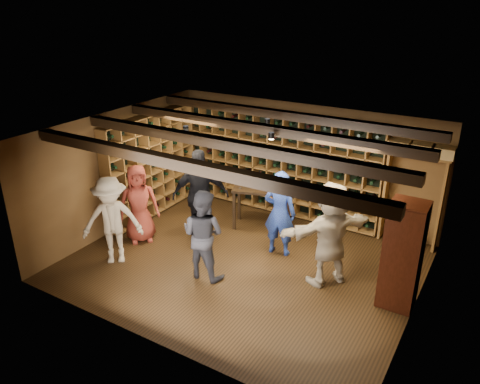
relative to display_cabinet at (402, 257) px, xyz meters
The scene contains 13 objects.
ground 2.85m from the display_cabinet, behind, with size 6.00×6.00×0.00m, color #33200E.
room_shell 3.14m from the display_cabinet, behind, with size 6.00×6.00×6.00m.
wine_rack_back 3.89m from the display_cabinet, 146.67° to the left, with size 4.65×0.30×2.20m.
wine_rack_left 5.59m from the display_cabinet, behind, with size 0.30×2.65×2.20m.
crate_shelf 2.26m from the display_cabinet, 98.20° to the left, with size 1.20×0.32×2.07m.
display_cabinet is the anchor object (origin of this frame).
man_blue_shirt 2.38m from the display_cabinet, 168.42° to the left, with size 0.61×0.40×1.67m, color navy.
man_grey_suit 3.24m from the display_cabinet, 163.96° to the right, with size 0.79×0.61×1.62m, color black.
guest_red_floral 4.97m from the display_cabinet, behind, with size 0.78×0.51×1.59m, color maroon.
guest_woman_black 3.93m from the display_cabinet, behind, with size 1.11×0.46×1.89m, color black.
guest_khaki 4.98m from the display_cabinet, 164.26° to the right, with size 1.08×0.62×1.67m, color gray.
guest_beige 1.18m from the display_cabinet, behind, with size 1.70×0.54×1.83m, color tan.
tasting_table 3.39m from the display_cabinet, 158.03° to the left, with size 1.31×0.94×1.17m.
Camera 1 is at (3.78, -6.43, 4.60)m, focal length 35.00 mm.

